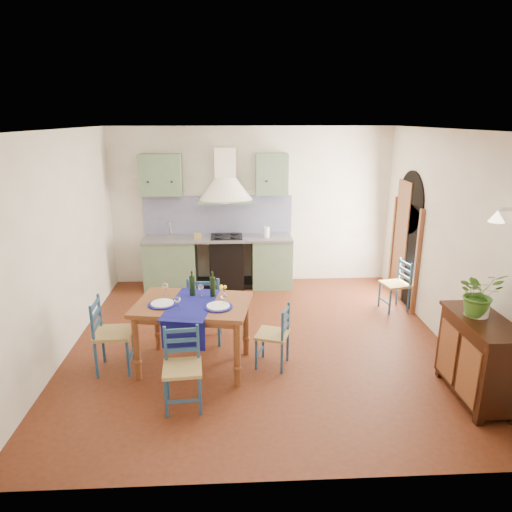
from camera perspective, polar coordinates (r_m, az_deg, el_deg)
The scene contains 13 objects.
floor at distance 6.34m, azimuth 0.39°, elevation -10.67°, with size 5.00×5.00×0.00m, color #411C0D.
back_wall at distance 8.12m, azimuth -3.84°, elevation 3.46°, with size 5.00×0.96×2.80m.
right_wall at distance 6.72m, azimuth 22.02°, elevation 1.90°, with size 0.26×5.00×2.80m.
left_wall at distance 6.21m, azimuth -23.30°, elevation 1.18°, with size 0.04×5.00×2.80m, color silver.
ceiling at distance 5.62m, azimuth 0.45°, elevation 15.58°, with size 5.00×5.00×0.01m, color white.
dining_table at distance 5.50m, azimuth -7.87°, elevation -6.75°, with size 1.45×1.13×1.16m.
chair_near at distance 4.95m, azimuth -9.18°, elevation -13.59°, with size 0.43×0.43×0.85m.
chair_far at distance 6.19m, azimuth -6.42°, elevation -6.40°, with size 0.46×0.46×0.96m.
chair_left at distance 5.76m, azimuth -17.70°, elevation -9.26°, with size 0.44×0.44×0.91m.
chair_right at distance 5.61m, azimuth 2.34°, elevation -9.87°, with size 0.47×0.47×0.79m.
chair_spare at distance 7.53m, azimuth 17.15°, elevation -3.43°, with size 0.45×0.45×0.80m.
sideboard at distance 5.50m, azimuth 26.08°, elevation -11.16°, with size 0.50×1.05×0.94m.
potted_plant at distance 5.31m, azimuth 26.13°, elevation -4.21°, with size 0.44×0.38×0.49m, color #3A6A20.
Camera 1 is at (-0.33, -5.61, 2.94)m, focal length 32.00 mm.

